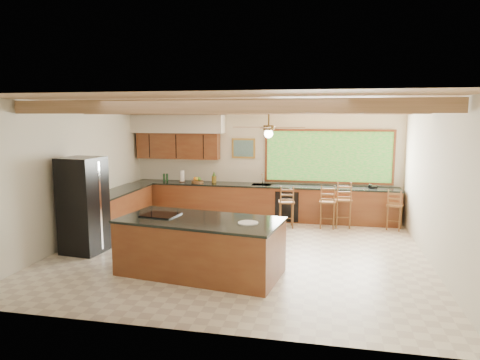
# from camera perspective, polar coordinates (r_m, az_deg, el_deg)

# --- Properties ---
(ground) EXTENTS (7.20, 7.20, 0.00)m
(ground) POSITION_cam_1_polar(r_m,az_deg,el_deg) (8.71, -0.08, -9.60)
(ground) COLOR beige
(ground) RESTS_ON ground
(room_shell) EXTENTS (7.27, 6.54, 3.02)m
(room_shell) POSITION_cam_1_polar(r_m,az_deg,el_deg) (8.97, -0.30, 5.34)
(room_shell) COLOR beige
(room_shell) RESTS_ON ground
(counter_run) EXTENTS (7.12, 3.10, 1.24)m
(counter_run) POSITION_cam_1_polar(r_m,az_deg,el_deg) (11.15, -1.59, -3.11)
(counter_run) COLOR brown
(counter_run) RESTS_ON ground
(island) EXTENTS (2.93, 1.69, 0.99)m
(island) POSITION_cam_1_polar(r_m,az_deg,el_deg) (7.51, -5.32, -8.75)
(island) COLOR brown
(island) RESTS_ON ground
(refrigerator) EXTENTS (0.82, 0.80, 1.91)m
(refrigerator) POSITION_cam_1_polar(r_m,az_deg,el_deg) (9.05, -20.17, -3.18)
(refrigerator) COLOR black
(refrigerator) RESTS_ON ground
(bar_stool_a) EXTENTS (0.44, 0.44, 1.06)m
(bar_stool_a) POSITION_cam_1_polar(r_m,az_deg,el_deg) (10.47, 6.18, -3.03)
(bar_stool_a) COLOR brown
(bar_stool_a) RESTS_ON ground
(bar_stool_b) EXTENTS (0.39, 0.39, 1.08)m
(bar_stool_b) POSITION_cam_1_polar(r_m,az_deg,el_deg) (10.56, 11.60, -2.96)
(bar_stool_b) COLOR brown
(bar_stool_b) RESTS_ON ground
(bar_stool_c) EXTENTS (0.47, 0.47, 1.14)m
(bar_stool_c) POSITION_cam_1_polar(r_m,az_deg,el_deg) (10.70, 13.51, -2.70)
(bar_stool_c) COLOR brown
(bar_stool_c) RESTS_ON ground
(bar_stool_d) EXTENTS (0.44, 0.44, 0.99)m
(bar_stool_d) POSITION_cam_1_polar(r_m,az_deg,el_deg) (10.85, 19.99, -3.31)
(bar_stool_d) COLOR brown
(bar_stool_d) RESTS_ON ground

